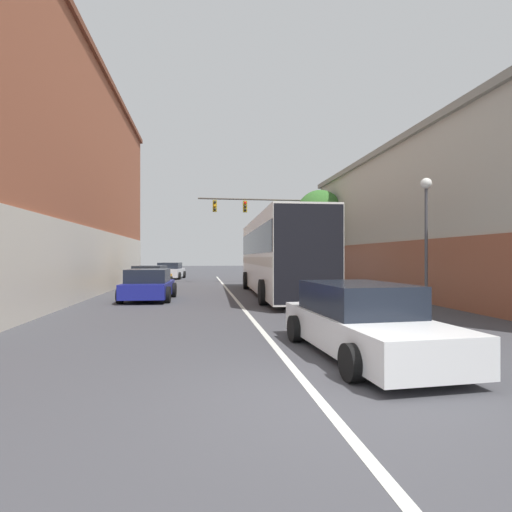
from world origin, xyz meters
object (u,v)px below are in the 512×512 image
at_px(street_lamp, 426,228).
at_px(street_tree_far, 311,226).
at_px(hatchback_foreground, 361,321).
at_px(bus, 278,253).
at_px(traffic_signal_gantry, 271,218).
at_px(street_tree_near, 320,218).
at_px(parked_car_left_near, 149,285).
at_px(parked_car_left_far, 170,271).
at_px(parked_car_left_mid, 151,278).

bearing_deg(street_lamp, street_tree_far, 88.93).
relative_size(hatchback_foreground, street_lamp, 1.07).
xyz_separation_m(bus, traffic_signal_gantry, (1.19, 8.81, 2.58)).
distance_m(street_tree_near, street_tree_far, 0.85).
relative_size(parked_car_left_near, parked_car_left_far, 0.91).
xyz_separation_m(bus, street_tree_far, (3.80, 7.57, 1.91)).
height_order(hatchback_foreground, parked_car_left_near, hatchback_foreground).
xyz_separation_m(bus, parked_car_left_near, (-5.96, -1.43, -1.43)).
relative_size(parked_car_left_far, traffic_signal_gantry, 0.55).
xyz_separation_m(traffic_signal_gantry, street_tree_far, (2.60, -1.24, -0.67)).
bearing_deg(street_tree_near, traffic_signal_gantry, 153.15).
bearing_deg(parked_car_left_far, bus, -151.46).
xyz_separation_m(parked_car_left_mid, traffic_signal_gantry, (7.86, 3.72, 4.00)).
height_order(street_tree_near, street_tree_far, street_tree_near).
distance_m(bus, traffic_signal_gantry, 9.26).
distance_m(hatchback_foreground, parked_car_left_mid, 17.93).
distance_m(bus, parked_car_left_near, 6.29).
xyz_separation_m(parked_car_left_far, traffic_signal_gantry, (7.49, -6.93, 3.99)).
bearing_deg(parked_car_left_far, street_tree_near, -121.97).
distance_m(parked_car_left_near, parked_car_left_mid, 6.56).
height_order(parked_car_left_mid, parked_car_left_far, parked_car_left_far).
height_order(traffic_signal_gantry, street_lamp, traffic_signal_gantry).
distance_m(traffic_signal_gantry, street_tree_far, 2.96).
height_order(bus, street_lamp, street_lamp).
height_order(hatchback_foreground, parked_car_left_mid, parked_car_left_mid).
distance_m(parked_car_left_mid, traffic_signal_gantry, 9.57).
bearing_deg(street_lamp, parked_car_left_mid, 130.05).
xyz_separation_m(hatchback_foreground, street_tree_far, (4.49, 19.39, 3.34)).
bearing_deg(parked_car_left_mid, street_tree_near, -71.86).
height_order(parked_car_left_near, street_tree_far, street_tree_far).
bearing_deg(street_tree_near, parked_car_left_mid, -169.04).
relative_size(parked_car_left_mid, parked_car_left_far, 0.94).
bearing_deg(street_tree_far, bus, -116.62).
bearing_deg(bus, street_lamp, -151.64).
relative_size(bus, parked_car_left_far, 2.96).
height_order(street_lamp, street_tree_far, street_tree_far).
bearing_deg(street_tree_far, parked_car_left_near, -137.30).
relative_size(bus, street_tree_far, 2.29).
xyz_separation_m(bus, street_lamp, (3.52, -7.03, 0.74)).
bearing_deg(parked_car_left_far, street_tree_far, -122.23).
height_order(parked_car_left_near, parked_car_left_far, parked_car_left_far).
distance_m(parked_car_left_near, traffic_signal_gantry, 13.12).
bearing_deg(bus, parked_car_left_mid, 54.35).
height_order(parked_car_left_mid, street_tree_near, street_tree_near).
bearing_deg(parked_car_left_mid, parked_car_left_near, -166.66).
height_order(parked_car_left_mid, street_lamp, street_lamp).
relative_size(hatchback_foreground, street_tree_near, 0.73).
distance_m(parked_car_left_mid, parked_car_left_far, 10.65).
height_order(hatchback_foreground, street_tree_far, street_tree_far).
height_order(bus, traffic_signal_gantry, traffic_signal_gantry).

